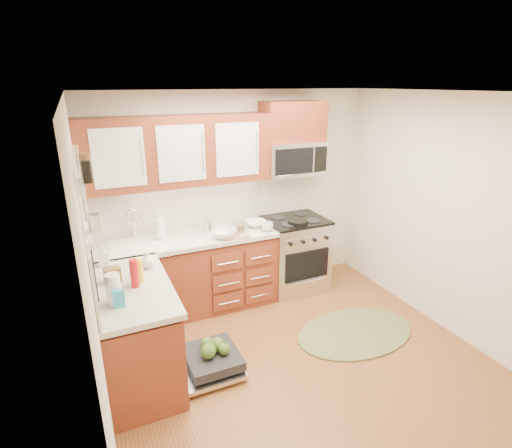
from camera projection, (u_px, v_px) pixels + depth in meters
name	position (u px, v px, depth m)	size (l,w,h in m)	color
floor	(304.00, 365.00, 3.84)	(3.50, 3.50, 0.00)	brown
ceiling	(317.00, 93.00, 3.00)	(3.50, 3.50, 0.00)	white
wall_back	(235.00, 196.00, 4.93)	(3.50, 0.04, 2.50)	beige
wall_front	(500.00, 374.00, 1.92)	(3.50, 0.04, 2.50)	beige
wall_left	(91.00, 286.00, 2.75)	(0.04, 3.50, 2.50)	beige
wall_right	(456.00, 219.00, 4.10)	(0.04, 3.50, 2.50)	beige
base_cabinet_back	(188.00, 277.00, 4.67)	(2.05, 0.60, 0.85)	#5F2715
base_cabinet_left	(137.00, 335.00, 3.59)	(0.60, 1.25, 0.85)	#5F2715
countertop_back	(186.00, 239.00, 4.50)	(2.07, 0.64, 0.05)	beige
countertop_left	(132.00, 288.00, 3.44)	(0.64, 1.27, 0.05)	beige
backsplash_back	(178.00, 206.00, 4.65)	(2.05, 0.02, 0.57)	beige
backsplash_left	(91.00, 261.00, 3.22)	(0.02, 1.25, 0.57)	beige
upper_cabinets	(178.00, 151.00, 4.29)	(2.05, 0.35, 0.75)	#5F2715
cabinet_over_mw	(293.00, 121.00, 4.74)	(0.76, 0.35, 0.47)	#5F2715
range	(294.00, 254.00, 5.17)	(0.76, 0.64, 0.95)	silver
microwave	(293.00, 158.00, 4.87)	(0.76, 0.38, 0.40)	silver
sink	(140.00, 256.00, 4.31)	(0.62, 0.50, 0.26)	white
dishwasher	(208.00, 362.00, 3.74)	(0.70, 0.60, 0.20)	silver
window	(85.00, 223.00, 3.09)	(0.03, 1.05, 1.05)	white
window_blind	(82.00, 181.00, 2.98)	(0.02, 0.96, 0.40)	white
shelf_upper	(80.00, 183.00, 2.19)	(0.04, 0.40, 0.03)	white
shelf_lower	(88.00, 234.00, 2.29)	(0.04, 0.40, 0.03)	white
rug	(355.00, 332.00, 4.33)	(1.35, 0.87, 0.02)	brown
skillet	(298.00, 222.00, 4.84)	(0.25, 0.25, 0.05)	black
stock_pot	(239.00, 228.00, 4.59)	(0.21, 0.21, 0.13)	silver
cutting_board	(236.00, 236.00, 4.50)	(0.28, 0.18, 0.02)	tan
canister	(208.00, 225.00, 4.64)	(0.10, 0.10, 0.16)	silver
paper_towel_roll	(114.00, 289.00, 3.12)	(0.12, 0.12, 0.25)	white
mustard_bottle	(139.00, 271.00, 3.46)	(0.07, 0.07, 0.21)	yellow
red_bottle	(134.00, 273.00, 3.37)	(0.07, 0.07, 0.25)	#A80E14
wooden_box	(112.00, 275.00, 3.48)	(0.13, 0.10, 0.13)	brown
blue_carton	(119.00, 298.00, 3.08)	(0.09, 0.05, 0.14)	teal
bowl_a	(256.00, 224.00, 4.84)	(0.26, 0.26, 0.06)	#999999
bowl_b	(225.00, 234.00, 4.47)	(0.27, 0.27, 0.08)	#999999
cup	(267.00, 227.00, 4.67)	(0.13, 0.13, 0.11)	#999999
soap_bottle_a	(159.00, 226.00, 4.38)	(0.13, 0.13, 0.33)	#999999
soap_bottle_b	(103.00, 255.00, 3.78)	(0.09, 0.10, 0.21)	#999999
soap_bottle_c	(147.00, 259.00, 3.73)	(0.13, 0.13, 0.17)	#999999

